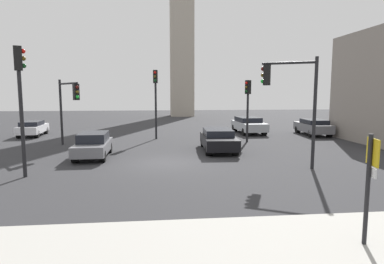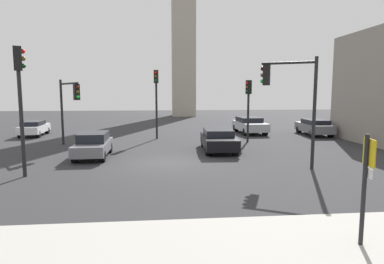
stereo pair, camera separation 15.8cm
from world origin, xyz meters
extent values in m
plane|color=#2D2D30|center=(0.00, 0.00, 0.00)|extent=(100.30, 100.30, 0.00)
cube|color=#A8A59E|center=(0.00, -9.86, 0.07)|extent=(36.11, 3.53, 0.15)
cylinder|color=black|center=(4.44, -9.99, 1.44)|extent=(0.10, 0.10, 2.58)
cube|color=gold|center=(4.50, -10.00, 2.32)|extent=(0.16, 0.61, 0.62)
cube|color=white|center=(4.50, -10.00, 1.86)|extent=(0.12, 0.45, 0.22)
cylinder|color=black|center=(-7.03, 6.70, 2.26)|extent=(0.16, 0.16, 4.52)
cylinder|color=black|center=(-6.12, 5.32, 4.22)|extent=(1.92, 2.81, 0.12)
cube|color=black|center=(-5.35, 4.16, 3.67)|extent=(0.44, 0.44, 1.00)
sphere|color=#4C0F0C|center=(-5.24, 3.99, 3.97)|extent=(0.20, 0.20, 0.20)
sphere|color=#594714|center=(-5.24, 3.99, 3.67)|extent=(0.20, 0.20, 0.20)
sphere|color=green|center=(-5.24, 3.99, 3.37)|extent=(0.20, 0.20, 0.20)
cylinder|color=black|center=(-6.09, -2.26, 2.78)|extent=(0.16, 0.16, 5.56)
cube|color=black|center=(-6.09, -2.26, 5.06)|extent=(0.41, 0.41, 1.00)
sphere|color=red|center=(-5.90, -2.19, 5.36)|extent=(0.20, 0.20, 0.20)
sphere|color=#594714|center=(-5.90, -2.19, 5.06)|extent=(0.20, 0.20, 0.20)
sphere|color=#14471E|center=(-5.90, -2.19, 4.76)|extent=(0.20, 0.20, 0.20)
cylinder|color=black|center=(6.21, 6.65, 2.26)|extent=(0.16, 0.16, 4.53)
cube|color=black|center=(6.21, 6.65, 4.03)|extent=(0.44, 0.44, 1.00)
sphere|color=red|center=(6.05, 6.53, 4.33)|extent=(0.20, 0.20, 0.20)
sphere|color=#594714|center=(6.05, 6.53, 4.03)|extent=(0.20, 0.20, 0.20)
sphere|color=#14471E|center=(6.05, 6.53, 3.73)|extent=(0.20, 0.20, 0.20)
cylinder|color=black|center=(-0.50, 8.87, 2.68)|extent=(0.16, 0.16, 5.36)
cube|color=black|center=(-0.50, 8.87, 4.86)|extent=(0.37, 0.37, 1.00)
sphere|color=red|center=(-0.53, 8.67, 5.16)|extent=(0.20, 0.20, 0.20)
sphere|color=#594714|center=(-0.53, 8.67, 4.86)|extent=(0.20, 0.20, 0.20)
sphere|color=#14471E|center=(-0.53, 8.67, 4.56)|extent=(0.20, 0.20, 0.20)
cylinder|color=black|center=(7.03, -2.06, 2.65)|extent=(0.16, 0.16, 5.30)
cylinder|color=black|center=(5.91, -1.49, 5.04)|extent=(2.30, 1.24, 0.12)
cube|color=black|center=(5.01, -1.04, 4.49)|extent=(0.43, 0.43, 1.00)
sphere|color=#4C0F0C|center=(4.83, -0.95, 4.79)|extent=(0.20, 0.20, 0.20)
sphere|color=#594714|center=(4.83, -0.95, 4.49)|extent=(0.20, 0.20, 0.20)
sphere|color=green|center=(4.83, -0.95, 4.19)|extent=(0.20, 0.20, 0.20)
cube|color=silver|center=(-10.83, 11.70, 0.61)|extent=(1.92, 4.08, 0.59)
cube|color=black|center=(-10.81, 11.50, 1.07)|extent=(1.59, 2.32, 0.40)
cylinder|color=black|center=(-11.59, 13.00, 0.31)|extent=(0.34, 0.64, 0.62)
cylinder|color=black|center=(-10.26, 13.09, 0.31)|extent=(0.34, 0.64, 0.62)
cylinder|color=black|center=(-11.40, 10.30, 0.31)|extent=(0.34, 0.64, 0.62)
cylinder|color=black|center=(-10.06, 10.40, 0.31)|extent=(0.34, 0.64, 0.62)
cube|color=slate|center=(12.90, 9.92, 0.65)|extent=(2.09, 4.46, 0.69)
cube|color=black|center=(12.89, 9.70, 1.16)|extent=(1.76, 2.53, 0.41)
cylinder|color=black|center=(12.22, 11.44, 0.30)|extent=(0.37, 0.62, 0.60)
cylinder|color=black|center=(13.74, 11.36, 0.30)|extent=(0.37, 0.62, 0.60)
cylinder|color=black|center=(12.06, 8.48, 0.30)|extent=(0.37, 0.62, 0.60)
cylinder|color=black|center=(13.57, 8.40, 0.30)|extent=(0.37, 0.62, 0.60)
cube|color=slate|center=(-3.98, 1.85, 0.59)|extent=(1.77, 4.04, 0.58)
cube|color=black|center=(-3.99, 2.05, 1.11)|extent=(1.54, 2.27, 0.55)
cylinder|color=black|center=(-3.26, 0.50, 0.30)|extent=(0.32, 0.61, 0.60)
cylinder|color=black|center=(-4.66, 0.47, 0.30)|extent=(0.32, 0.61, 0.60)
cylinder|color=black|center=(-3.31, 3.23, 0.30)|extent=(0.32, 0.61, 0.60)
cylinder|color=black|center=(-4.71, 3.20, 0.30)|extent=(0.32, 0.61, 0.60)
cube|color=#ADB2B7|center=(7.74, 11.65, 0.67)|extent=(2.26, 4.72, 0.69)
cube|color=black|center=(7.73, 11.88, 1.21)|extent=(1.93, 2.67, 0.45)
cylinder|color=black|center=(8.65, 10.12, 0.32)|extent=(0.40, 0.66, 0.65)
cylinder|color=black|center=(6.96, 10.04, 0.32)|extent=(0.40, 0.66, 0.65)
cylinder|color=black|center=(8.51, 13.26, 0.32)|extent=(0.40, 0.66, 0.65)
cylinder|color=black|center=(6.82, 13.19, 0.32)|extent=(0.40, 0.66, 0.65)
cube|color=black|center=(3.42, 3.20, 0.63)|extent=(2.12, 4.67, 0.66)
cube|color=black|center=(3.43, 3.43, 1.14)|extent=(1.80, 2.64, 0.44)
cylinder|color=black|center=(4.14, 1.61, 0.30)|extent=(0.37, 0.61, 0.59)
cylinder|color=black|center=(2.56, 1.68, 0.30)|extent=(0.37, 0.61, 0.59)
cylinder|color=black|center=(4.27, 4.73, 0.30)|extent=(0.37, 0.61, 0.59)
cylinder|color=black|center=(2.70, 4.80, 0.30)|extent=(0.37, 0.61, 0.59)
cube|color=#A89E8E|center=(3.34, 33.92, 14.70)|extent=(3.50, 3.50, 29.40)
camera|label=1|loc=(-0.29, -16.78, 3.66)|focal=30.57mm
camera|label=2|loc=(-0.13, -16.79, 3.66)|focal=30.57mm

